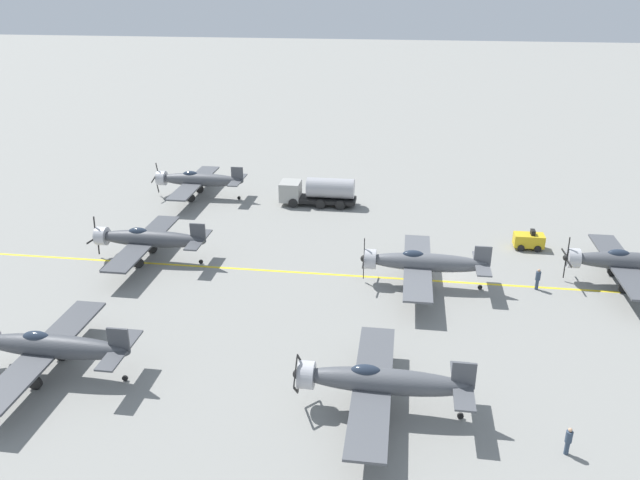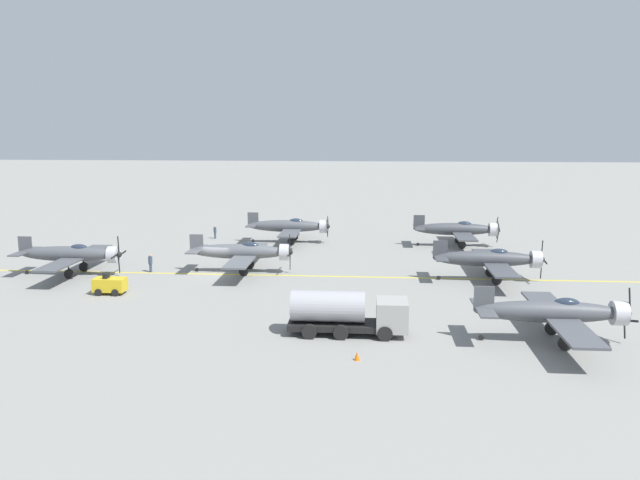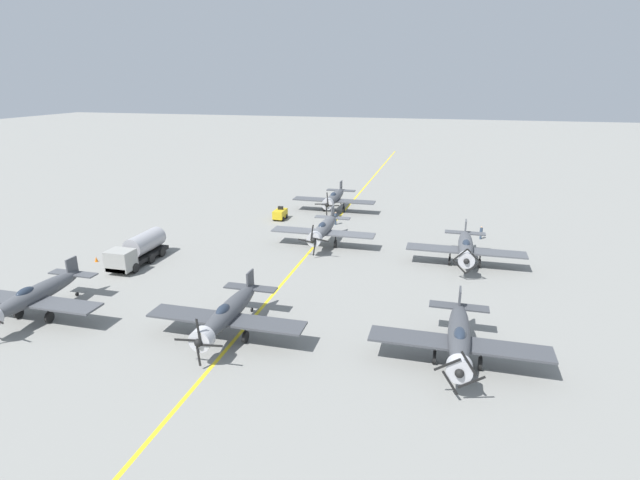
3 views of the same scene
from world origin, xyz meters
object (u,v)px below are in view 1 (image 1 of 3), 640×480
(airplane_far_left, at_px, (49,347))
(airplane_mid_center, at_px, (422,263))
(traffic_cone, at_px, (318,188))
(fuel_tanker, at_px, (318,191))
(airplane_near_center, at_px, (627,262))
(airplane_far_right, at_px, (197,180))
(airplane_mid_left, at_px, (379,381))
(airplane_far_center, at_px, (147,239))
(ground_crew_walking, at_px, (538,278))
(ground_crew_inspecting, at_px, (568,440))
(tow_tractor, at_px, (529,240))

(airplane_far_left, height_order, airplane_mid_center, airplane_mid_center)
(airplane_mid_center, height_order, traffic_cone, airplane_mid_center)
(traffic_cone, bearing_deg, fuel_tanker, -171.63)
(airplane_far_left, xyz_separation_m, traffic_cone, (37.26, -10.97, -1.74))
(airplane_near_center, xyz_separation_m, airplane_far_left, (-17.49, 38.18, 0.00))
(airplane_near_center, bearing_deg, airplane_far_right, 73.93)
(airplane_mid_center, bearing_deg, airplane_far_left, 119.20)
(airplane_mid_left, bearing_deg, airplane_far_right, 40.01)
(airplane_far_center, bearing_deg, airplane_mid_center, -76.53)
(fuel_tanker, relative_size, ground_crew_walking, 4.56)
(fuel_tanker, bearing_deg, airplane_mid_left, -166.21)
(airplane_far_right, height_order, ground_crew_inspecting, airplane_far_right)
(airplane_far_center, xyz_separation_m, tow_tractor, (7.14, -32.57, -1.22))
(airplane_mid_left, bearing_deg, fuel_tanker, 21.35)
(airplane_far_center, relative_size, ground_crew_inspecting, 7.38)
(airplane_far_center, relative_size, fuel_tanker, 1.50)
(airplane_near_center, bearing_deg, airplane_mid_left, 140.08)
(ground_crew_inspecting, bearing_deg, airplane_far_left, 84.59)
(airplane_near_center, relative_size, ground_crew_walking, 6.84)
(fuel_tanker, bearing_deg, tow_tractor, -113.33)
(tow_tractor, bearing_deg, traffic_cone, 57.23)
(airplane_mid_left, bearing_deg, traffic_cone, 20.69)
(airplane_far_left, xyz_separation_m, airplane_far_center, (16.63, 0.64, -0.00))
(airplane_near_center, relative_size, ground_crew_inspecting, 7.38)
(airplane_far_left, distance_m, tow_tractor, 39.83)
(airplane_far_center, relative_size, airplane_far_right, 1.00)
(airplane_far_right, xyz_separation_m, fuel_tanker, (-0.54, -13.32, -0.50))
(airplane_mid_center, height_order, tow_tractor, airplane_mid_center)
(airplane_far_center, xyz_separation_m, airplane_far_right, (16.41, 1.01, 0.00))
(airplane_far_center, height_order, tow_tractor, airplane_far_center)
(airplane_far_center, distance_m, airplane_mid_left, 26.85)
(airplane_far_left, distance_m, airplane_far_right, 33.08)
(airplane_mid_center, xyz_separation_m, traffic_cone, (22.16, 11.40, -1.74))
(airplane_far_left, distance_m, fuel_tanker, 34.54)
(airplane_far_left, relative_size, ground_crew_walking, 6.84)
(ground_crew_walking, bearing_deg, airplane_mid_center, 93.95)
(airplane_near_center, bearing_deg, ground_crew_walking, 109.70)
(airplane_far_left, height_order, airplane_far_right, airplane_far_right)
(ground_crew_walking, xyz_separation_m, ground_crew_inspecting, (-18.52, 1.72, -0.07))
(airplane_far_right, xyz_separation_m, airplane_mid_center, (-17.94, -24.02, 0.00))
(airplane_mid_center, distance_m, tow_tractor, 12.96)
(traffic_cone, bearing_deg, ground_crew_inspecting, -155.09)
(airplane_near_center, height_order, airplane_mid_left, airplane_near_center)
(airplane_far_right, bearing_deg, airplane_near_center, -127.90)
(airplane_near_center, xyz_separation_m, traffic_cone, (19.77, 27.22, -1.74))
(airplane_far_center, distance_m, airplane_far_right, 16.45)
(airplane_far_left, distance_m, airplane_far_center, 16.64)
(airplane_mid_left, height_order, traffic_cone, airplane_mid_left)
(airplane_near_center, xyz_separation_m, tow_tractor, (6.27, 6.24, -1.22))
(tow_tractor, distance_m, ground_crew_walking, 8.07)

